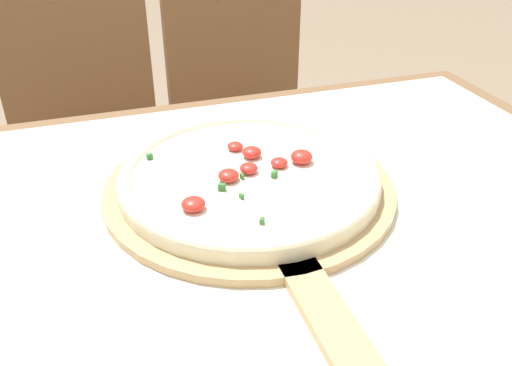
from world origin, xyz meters
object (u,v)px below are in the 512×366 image
pizza_peel (254,195)px  chair_right (245,124)px  pizza (249,175)px  chair_left (89,146)px

pizza_peel → chair_right: bearing=73.9°
pizza → chair_right: bearing=73.5°
pizza_peel → chair_left: 0.81m
pizza_peel → chair_right: size_ratio=0.68×
chair_left → chair_right: size_ratio=1.00×
chair_left → chair_right: 0.42m
pizza_peel → chair_left: bearing=106.0°
pizza → chair_right: 0.79m
chair_right → pizza_peel: bearing=-108.3°
chair_right → chair_left: bearing=177.8°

